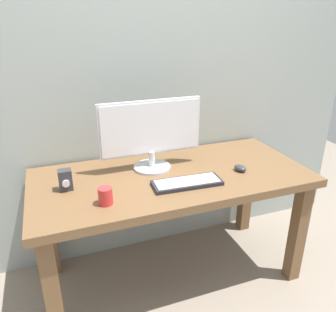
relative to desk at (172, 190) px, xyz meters
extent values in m
plane|color=gray|center=(0.00, 0.00, -0.64)|extent=(6.00, 6.00, 0.00)
cube|color=#9EA8A3|center=(0.00, 0.42, 0.86)|extent=(3.16, 0.04, 3.00)
cube|color=brown|center=(0.00, 0.00, 0.08)|extent=(1.63, 0.75, 0.05)
cube|color=brown|center=(-0.74, -0.30, -0.29)|extent=(0.08, 0.08, 0.70)
cube|color=brown|center=(0.74, -0.30, -0.29)|extent=(0.08, 0.08, 0.70)
cube|color=brown|center=(-0.74, 0.30, -0.29)|extent=(0.08, 0.08, 0.70)
cube|color=brown|center=(0.74, 0.30, -0.29)|extent=(0.08, 0.08, 0.70)
cylinder|color=silver|center=(-0.09, 0.12, 0.12)|extent=(0.23, 0.23, 0.02)
cylinder|color=silver|center=(-0.09, 0.12, 0.17)|extent=(0.04, 0.04, 0.09)
cube|color=silver|center=(-0.09, 0.13, 0.37)|extent=(0.62, 0.02, 0.33)
cube|color=white|center=(-0.09, 0.12, 0.37)|extent=(0.60, 0.01, 0.30)
cube|color=#232328|center=(0.03, -0.16, 0.12)|extent=(0.39, 0.16, 0.02)
cube|color=silver|center=(0.03, -0.16, 0.13)|extent=(0.36, 0.14, 0.00)
ellipsoid|color=#333338|center=(0.40, -0.10, 0.13)|extent=(0.08, 0.09, 0.04)
cube|color=#333338|center=(-0.60, 0.02, 0.17)|extent=(0.07, 0.06, 0.12)
cylinder|color=silver|center=(-0.60, -0.02, 0.16)|extent=(0.04, 0.01, 0.04)
cylinder|color=red|center=(-0.43, -0.21, 0.15)|extent=(0.07, 0.07, 0.09)
camera|label=1|loc=(-0.64, -1.67, 0.97)|focal=35.62mm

